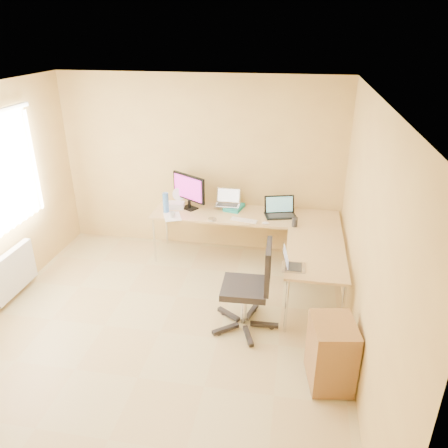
% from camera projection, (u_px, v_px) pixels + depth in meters
% --- Properties ---
extents(floor, '(4.50, 4.50, 0.00)m').
position_uv_depth(floor, '(160.00, 332.00, 4.95)').
color(floor, tan).
rests_on(floor, ground).
extents(ceiling, '(4.50, 4.50, 0.00)m').
position_uv_depth(ceiling, '(142.00, 97.00, 3.86)').
color(ceiling, white).
rests_on(ceiling, ground).
extents(wall_back, '(4.50, 0.00, 4.50)m').
position_uv_depth(wall_back, '(201.00, 165.00, 6.42)').
color(wall_back, '#D7B666').
rests_on(wall_back, ground).
extents(wall_front, '(4.50, 0.00, 4.50)m').
position_uv_depth(wall_front, '(22.00, 401.00, 2.39)').
color(wall_front, '#D7B666').
rests_on(wall_front, ground).
extents(wall_right, '(0.00, 4.50, 4.50)m').
position_uv_depth(wall_right, '(366.00, 245.00, 4.08)').
color(wall_right, '#D7B666').
rests_on(wall_right, ground).
extents(desk_main, '(2.65, 0.70, 0.73)m').
position_uv_depth(desk_main, '(245.00, 237.00, 6.34)').
color(desk_main, tan).
rests_on(desk_main, ground).
extents(desk_return, '(0.70, 1.30, 0.73)m').
position_uv_depth(desk_return, '(313.00, 279.00, 5.29)').
color(desk_return, tan).
rests_on(desk_return, ground).
extents(monitor, '(0.62, 0.49, 0.52)m').
position_uv_depth(monitor, '(189.00, 192.00, 6.27)').
color(monitor, black).
rests_on(monitor, desk_main).
extents(book_stack, '(0.30, 0.36, 0.05)m').
position_uv_depth(book_stack, '(234.00, 207.00, 6.35)').
color(book_stack, '#15766F').
rests_on(book_stack, desk_main).
extents(laptop_center, '(0.37, 0.28, 0.23)m').
position_uv_depth(laptop_center, '(228.00, 198.00, 6.30)').
color(laptop_center, '#AFAFB3').
rests_on(laptop_center, desk_main).
extents(laptop_black, '(0.50, 0.42, 0.27)m').
position_uv_depth(laptop_black, '(281.00, 207.00, 6.07)').
color(laptop_black, black).
rests_on(laptop_black, desk_main).
extents(keyboard, '(0.38, 0.17, 0.02)m').
position_uv_depth(keyboard, '(244.00, 220.00, 5.98)').
color(keyboard, silver).
rests_on(keyboard, desk_main).
extents(mouse, '(0.11, 0.09, 0.04)m').
position_uv_depth(mouse, '(266.00, 223.00, 5.86)').
color(mouse, white).
rests_on(mouse, desk_main).
extents(mug, '(0.11, 0.11, 0.08)m').
position_uv_depth(mug, '(172.00, 215.00, 6.06)').
color(mug, silver).
rests_on(mug, desk_main).
extents(cd_stack, '(0.14, 0.14, 0.03)m').
position_uv_depth(cd_stack, '(212.00, 219.00, 5.98)').
color(cd_stack, silver).
rests_on(cd_stack, desk_main).
extents(water_bottle, '(0.10, 0.10, 0.30)m').
position_uv_depth(water_bottle, '(166.00, 203.00, 6.19)').
color(water_bottle, '#3F71B5').
rests_on(water_bottle, desk_main).
extents(papers, '(0.34, 0.39, 0.01)m').
position_uv_depth(papers, '(172.00, 217.00, 6.10)').
color(papers, white).
rests_on(papers, desk_main).
extents(white_box, '(0.26, 0.20, 0.09)m').
position_uv_depth(white_box, '(176.00, 205.00, 6.38)').
color(white_box, white).
rests_on(white_box, desk_main).
extents(desk_fan, '(0.24, 0.24, 0.25)m').
position_uv_depth(desk_fan, '(180.00, 197.00, 6.47)').
color(desk_fan, white).
rests_on(desk_fan, desk_main).
extents(black_cup, '(0.10, 0.10, 0.13)m').
position_uv_depth(black_cup, '(295.00, 222.00, 5.78)').
color(black_cup, '#282626').
rests_on(black_cup, desk_main).
extents(laptop_return, '(0.31, 0.24, 0.20)m').
position_uv_depth(laptop_return, '(294.00, 260.00, 4.78)').
color(laptop_return, silver).
rests_on(laptop_return, desk_return).
extents(office_chair, '(0.67, 0.67, 1.09)m').
position_uv_depth(office_chair, '(244.00, 289.00, 4.84)').
color(office_chair, black).
rests_on(office_chair, ground).
extents(cabinet, '(0.47, 0.54, 0.67)m').
position_uv_depth(cabinet, '(331.00, 353.00, 4.11)').
color(cabinet, '#96602F').
rests_on(cabinet, ground).
extents(radiator, '(0.09, 0.80, 0.55)m').
position_uv_depth(radiator, '(13.00, 272.00, 5.47)').
color(radiator, white).
rests_on(radiator, ground).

